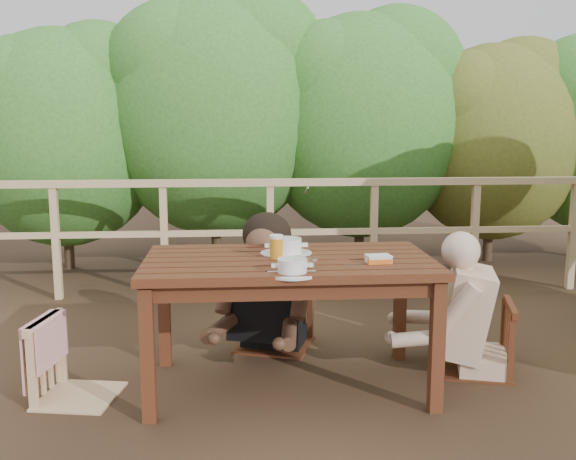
{
  "coord_description": "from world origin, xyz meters",
  "views": [
    {
      "loc": [
        -0.28,
        -3.57,
        1.51
      ],
      "look_at": [
        0.0,
        0.05,
        0.9
      ],
      "focal_mm": 41.13,
      "sensor_mm": 36.0,
      "label": 1
    }
  ],
  "objects": [
    {
      "name": "ground",
      "position": [
        0.0,
        0.0,
        0.0
      ],
      "size": [
        60.0,
        60.0,
        0.0
      ],
      "primitive_type": "plane",
      "color": "#432D1D",
      "rests_on": "ground"
    },
    {
      "name": "chair_right",
      "position": [
        1.16,
        0.14,
        0.41
      ],
      "size": [
        0.5,
        0.5,
        0.82
      ],
      "primitive_type": "cube",
      "rotation": [
        0.0,
        0.0,
        -1.84
      ],
      "color": "#411F10",
      "rests_on": "ground"
    },
    {
      "name": "butter_tub",
      "position": [
        0.47,
        -0.16,
        0.76
      ],
      "size": [
        0.14,
        0.11,
        0.06
      ],
      "primitive_type": "cube",
      "rotation": [
        0.0,
        0.0,
        0.1
      ],
      "color": "white",
      "rests_on": "table"
    },
    {
      "name": "tumbler",
      "position": [
        0.09,
        -0.28,
        0.77
      ],
      "size": [
        0.06,
        0.06,
        0.07
      ],
      "primitive_type": "cylinder",
      "color": "silver",
      "rests_on": "table"
    },
    {
      "name": "railing",
      "position": [
        0.0,
        2.0,
        0.51
      ],
      "size": [
        5.6,
        0.1,
        1.01
      ],
      "primitive_type": "cube",
      "color": "tan",
      "rests_on": "ground"
    },
    {
      "name": "woman",
      "position": [
        -0.04,
        0.7,
        0.71
      ],
      "size": [
        0.76,
        0.84,
        1.41
      ],
      "primitive_type": null,
      "rotation": [
        0.0,
        0.0,
        2.82
      ],
      "color": "black",
      "rests_on": "ground"
    },
    {
      "name": "hedge_row",
      "position": [
        0.4,
        3.2,
        1.9
      ],
      "size": [
        6.6,
        1.6,
        3.8
      ],
      "primitive_type": null,
      "color": "#336825",
      "rests_on": "ground"
    },
    {
      "name": "beer_glass",
      "position": [
        -0.07,
        0.0,
        0.81
      ],
      "size": [
        0.08,
        0.08,
        0.14
      ],
      "primitive_type": "cylinder",
      "color": "gold",
      "rests_on": "table"
    },
    {
      "name": "soup_near",
      "position": [
        -0.01,
        -0.35,
        0.78
      ],
      "size": [
        0.25,
        0.25,
        0.08
      ],
      "primitive_type": "cylinder",
      "color": "white",
      "rests_on": "table"
    },
    {
      "name": "diner_right",
      "position": [
        1.19,
        0.14,
        0.7
      ],
      "size": [
        0.82,
        0.73,
        1.4
      ],
      "primitive_type": null,
      "rotation": [
        0.0,
        0.0,
        1.3
      ],
      "color": "#CAA88A",
      "rests_on": "ground"
    },
    {
      "name": "chair_left",
      "position": [
        -1.16,
        -0.07,
        0.42
      ],
      "size": [
        0.48,
        0.48,
        0.84
      ],
      "primitive_type": "cube",
      "rotation": [
        0.0,
        0.0,
        1.39
      ],
      "color": "tan",
      "rests_on": "ground"
    },
    {
      "name": "bread_roll",
      "position": [
        0.02,
        -0.25,
        0.78
      ],
      "size": [
        0.14,
        0.1,
        0.08
      ],
      "primitive_type": "ellipsoid",
      "color": "#B1763E",
      "rests_on": "table"
    },
    {
      "name": "table",
      "position": [
        0.0,
        0.0,
        0.37
      ],
      "size": [
        1.59,
        0.9,
        0.74
      ],
      "primitive_type": "cube",
      "color": "#411F10",
      "rests_on": "ground"
    },
    {
      "name": "chair_far",
      "position": [
        -0.04,
        0.68,
        0.47
      ],
      "size": [
        0.59,
        0.59,
        0.94
      ],
      "primitive_type": "cube",
      "rotation": [
        0.0,
        0.0,
        -0.32
      ],
      "color": "#411F10",
      "rests_on": "ground"
    },
    {
      "name": "soup_far",
      "position": [
        -0.0,
        0.14,
        0.79
      ],
      "size": [
        0.3,
        0.3,
        0.1
      ],
      "primitive_type": "cylinder",
      "color": "silver",
      "rests_on": "table"
    }
  ]
}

